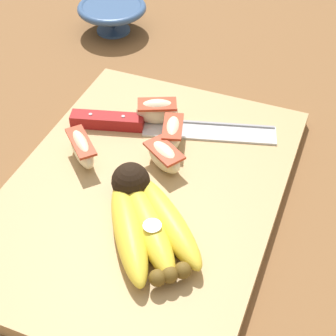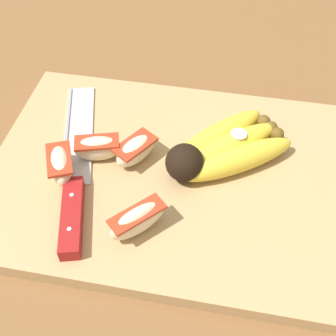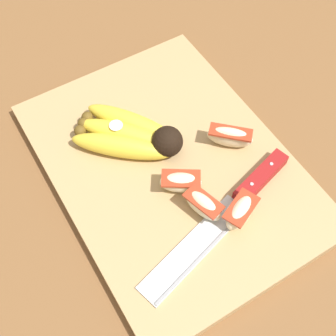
{
  "view_description": "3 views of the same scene",
  "coord_description": "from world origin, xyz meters",
  "px_view_note": "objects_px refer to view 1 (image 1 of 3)",
  "views": [
    {
      "loc": [
        0.42,
        0.18,
        0.48
      ],
      "look_at": [
        -0.01,
        0.02,
        0.05
      ],
      "focal_mm": 56.24,
      "sensor_mm": 36.0,
      "label": 1
    },
    {
      "loc": [
        0.07,
        -0.35,
        0.43
      ],
      "look_at": [
        0.01,
        -0.03,
        0.05
      ],
      "focal_mm": 46.94,
      "sensor_mm": 36.0,
      "label": 2
    },
    {
      "loc": [
        -0.29,
        0.18,
        0.58
      ],
      "look_at": [
        -0.02,
        0.01,
        0.06
      ],
      "focal_mm": 48.67,
      "sensor_mm": 36.0,
      "label": 3
    }
  ],
  "objects_px": {
    "apple_wedge_extra": "(162,156)",
    "ceramic_bowl": "(112,16)",
    "apple_wedge_far": "(82,149)",
    "apple_wedge_near": "(157,111)",
    "banana_bunch": "(146,220)",
    "chefs_knife": "(143,124)",
    "apple_wedge_middle": "(173,133)"
  },
  "relations": [
    {
      "from": "chefs_knife",
      "to": "apple_wedge_extra",
      "type": "xyz_separation_m",
      "value": [
        0.06,
        0.05,
        0.01
      ]
    },
    {
      "from": "apple_wedge_far",
      "to": "apple_wedge_extra",
      "type": "height_order",
      "value": "apple_wedge_far"
    },
    {
      "from": "apple_wedge_near",
      "to": "ceramic_bowl",
      "type": "bearing_deg",
      "value": -142.49
    },
    {
      "from": "apple_wedge_middle",
      "to": "apple_wedge_extra",
      "type": "bearing_deg",
      "value": 4.28
    },
    {
      "from": "apple_wedge_near",
      "to": "apple_wedge_far",
      "type": "relative_size",
      "value": 1.0
    },
    {
      "from": "apple_wedge_near",
      "to": "apple_wedge_far",
      "type": "distance_m",
      "value": 0.12
    },
    {
      "from": "apple_wedge_near",
      "to": "apple_wedge_middle",
      "type": "distance_m",
      "value": 0.05
    },
    {
      "from": "ceramic_bowl",
      "to": "apple_wedge_near",
      "type": "bearing_deg",
      "value": 37.51
    },
    {
      "from": "apple_wedge_far",
      "to": "apple_wedge_near",
      "type": "bearing_deg",
      "value": 151.0
    },
    {
      "from": "banana_bunch",
      "to": "apple_wedge_near",
      "type": "relative_size",
      "value": 2.55
    },
    {
      "from": "banana_bunch",
      "to": "apple_wedge_far",
      "type": "xyz_separation_m",
      "value": [
        -0.08,
        -0.12,
        0.0
      ]
    },
    {
      "from": "banana_bunch",
      "to": "apple_wedge_extra",
      "type": "relative_size",
      "value": 2.55
    },
    {
      "from": "banana_bunch",
      "to": "apple_wedge_far",
      "type": "bearing_deg",
      "value": -122.76
    },
    {
      "from": "banana_bunch",
      "to": "apple_wedge_middle",
      "type": "bearing_deg",
      "value": -170.25
    },
    {
      "from": "apple_wedge_middle",
      "to": "ceramic_bowl",
      "type": "distance_m",
      "value": 0.35
    },
    {
      "from": "chefs_knife",
      "to": "apple_wedge_near",
      "type": "relative_size",
      "value": 4.39
    },
    {
      "from": "banana_bunch",
      "to": "ceramic_bowl",
      "type": "bearing_deg",
      "value": -149.88
    },
    {
      "from": "apple_wedge_near",
      "to": "chefs_knife",
      "type": "bearing_deg",
      "value": -36.47
    },
    {
      "from": "banana_bunch",
      "to": "ceramic_bowl",
      "type": "relative_size",
      "value": 1.32
    },
    {
      "from": "apple_wedge_near",
      "to": "apple_wedge_extra",
      "type": "distance_m",
      "value": 0.09
    },
    {
      "from": "banana_bunch",
      "to": "chefs_knife",
      "type": "bearing_deg",
      "value": -155.34
    },
    {
      "from": "banana_bunch",
      "to": "apple_wedge_near",
      "type": "bearing_deg",
      "value": -161.48
    },
    {
      "from": "apple_wedge_near",
      "to": "apple_wedge_middle",
      "type": "height_order",
      "value": "apple_wedge_near"
    },
    {
      "from": "apple_wedge_far",
      "to": "ceramic_bowl",
      "type": "relative_size",
      "value": 0.52
    },
    {
      "from": "apple_wedge_extra",
      "to": "ceramic_bowl",
      "type": "height_order",
      "value": "apple_wedge_extra"
    },
    {
      "from": "apple_wedge_far",
      "to": "apple_wedge_extra",
      "type": "bearing_deg",
      "value": 105.02
    },
    {
      "from": "chefs_knife",
      "to": "ceramic_bowl",
      "type": "xyz_separation_m",
      "value": [
        -0.26,
        -0.17,
        0.0
      ]
    },
    {
      "from": "apple_wedge_far",
      "to": "ceramic_bowl",
      "type": "height_order",
      "value": "apple_wedge_far"
    },
    {
      "from": "apple_wedge_middle",
      "to": "apple_wedge_far",
      "type": "relative_size",
      "value": 0.99
    },
    {
      "from": "ceramic_bowl",
      "to": "chefs_knife",
      "type": "bearing_deg",
      "value": 33.31
    },
    {
      "from": "banana_bunch",
      "to": "apple_wedge_extra",
      "type": "bearing_deg",
      "value": -167.89
    },
    {
      "from": "apple_wedge_far",
      "to": "apple_wedge_extra",
      "type": "relative_size",
      "value": 1.01
    }
  ]
}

